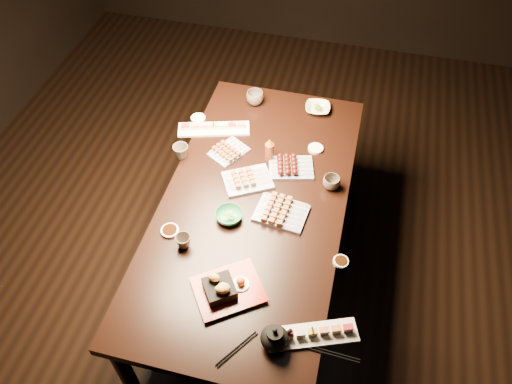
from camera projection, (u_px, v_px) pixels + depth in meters
ground at (222, 246)px, 3.21m from camera, size 5.00×5.00×0.00m
dining_table at (254, 245)px, 2.76m from camera, size 1.29×1.96×0.75m
sushi_platter_near at (312, 333)px, 2.00m from camera, size 0.38×0.23×0.05m
sushi_platter_far at (214, 127)px, 2.81m from camera, size 0.42×0.22×0.05m
yakitori_plate_center at (248, 177)px, 2.55m from camera, size 0.30×0.27×0.06m
yakitori_plate_right at (281, 210)px, 2.40m from camera, size 0.26×0.20×0.06m
yakitori_plate_left at (229, 150)px, 2.69m from camera, size 0.22×0.24×0.05m
tsukune_plate at (291, 165)px, 2.61m from camera, size 0.26×0.22×0.06m
edamame_bowl_green at (229, 216)px, 2.40m from camera, size 0.17×0.17×0.04m
edamame_bowl_cream at (318, 108)px, 2.92m from camera, size 0.16×0.16×0.04m
tempura_tray at (228, 285)px, 2.11m from camera, size 0.36×0.35×0.10m
teacup_near_left at (183, 241)px, 2.28m from camera, size 0.08×0.08×0.07m
teacup_mid_right at (331, 183)px, 2.52m from camera, size 0.10×0.10×0.07m
teacup_far_left at (181, 152)px, 2.66m from camera, size 0.11×0.11×0.08m
teacup_far_right at (255, 98)px, 2.95m from camera, size 0.12×0.12×0.08m
teapot at (274, 336)px, 1.96m from camera, size 0.19×0.19×0.11m
condiment_bottle at (269, 149)px, 2.62m from camera, size 0.05×0.05×0.15m
sauce_dish_west at (170, 231)px, 2.35m from camera, size 0.09×0.09×0.02m
sauce_dish_east at (316, 149)px, 2.72m from camera, size 0.10×0.10×0.01m
sauce_dish_se at (341, 261)px, 2.24m from camera, size 0.09×0.09×0.01m
sauce_dish_nw at (198, 118)px, 2.88m from camera, size 0.12×0.12×0.01m
chopsticks_near at (237, 349)px, 1.98m from camera, size 0.13×0.19×0.01m
chopsticks_se at (333, 354)px, 1.97m from camera, size 0.22×0.03×0.01m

